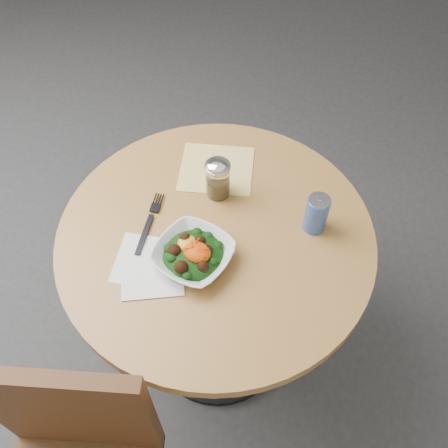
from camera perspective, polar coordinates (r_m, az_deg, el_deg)
name	(u,v)px	position (r m, az deg, el deg)	size (l,w,h in m)	color
ground	(218,340)	(2.06, -0.67, -13.16)	(6.00, 6.00, 0.00)	#2E2E31
table	(216,269)	(1.57, -0.87, -5.20)	(0.90, 0.90, 0.75)	black
cloth_napkin	(216,169)	(1.56, -0.87, 6.33)	(0.22, 0.20, 0.00)	#E3AB0B
paper_napkins	(149,266)	(1.36, -8.56, -4.77)	(0.24, 0.23, 0.00)	white
salad_bowl	(193,254)	(1.33, -3.52, -3.47)	(0.23, 0.23, 0.08)	silver
fork	(150,221)	(1.44, -8.47, 0.36)	(0.06, 0.22, 0.00)	black
spice_shaker	(218,179)	(1.45, -0.71, 5.22)	(0.07, 0.07, 0.13)	silver
beverage_can	(316,214)	(1.39, 10.52, 1.17)	(0.06, 0.06, 0.12)	navy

